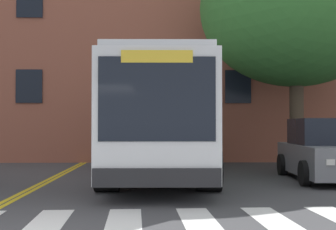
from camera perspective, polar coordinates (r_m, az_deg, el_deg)
crosswalk at (r=7.28m, az=-10.42°, el=-13.54°), size 11.66×3.78×0.01m
lane_line_yellow_inner at (r=21.31m, az=-9.88°, el=-5.45°), size 0.12×36.00×0.01m
lane_line_yellow_outer at (r=21.29m, az=-9.45°, el=-5.45°), size 0.12×36.00×0.01m
city_bus at (r=14.43m, az=-1.02°, el=-0.51°), size 3.08×11.07×3.25m
car_grey_far_lane at (r=14.05m, az=18.61°, el=-4.32°), size 2.25×4.38×1.75m
street_tree_curbside_large at (r=17.78m, az=15.33°, el=12.55°), size 8.40×8.02×8.67m
building_facade at (r=25.38m, az=-13.71°, el=9.75°), size 43.86×9.56×12.80m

